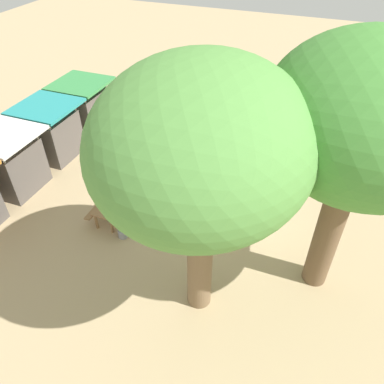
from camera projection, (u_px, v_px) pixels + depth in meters
name	position (u px, v px, depth m)	size (l,w,h in m)	color
ground_plane	(231.00, 217.00, 14.20)	(60.00, 60.00, 0.00)	tan
elephant	(201.00, 198.00, 13.79)	(1.85, 1.24, 1.27)	slate
person_handler	(240.00, 219.00, 12.73)	(0.46, 0.32, 1.62)	#3F3833
shade_tree_main	(202.00, 147.00, 7.89)	(5.31, 4.87, 7.43)	brown
shade_tree_secondary	(365.00, 119.00, 8.38)	(5.26, 4.82, 7.65)	brown
wooden_bench	(231.00, 151.00, 16.86)	(1.45, 0.68, 0.88)	brown
picnic_table_near	(325.00, 160.00, 16.15)	(1.91, 1.92, 0.78)	brown
picnic_table_far	(111.00, 208.00, 13.72)	(1.50, 1.48, 0.78)	olive
market_stall_white	(12.00, 165.00, 14.90)	(2.50, 2.50, 2.52)	#59514C
market_stall_teal	(52.00, 134.00, 16.77)	(2.50, 2.50, 2.52)	#59514C
market_stall_green	(85.00, 109.00, 18.65)	(2.50, 2.50, 2.52)	#59514C
feed_bucket	(123.00, 233.00, 13.31)	(0.36, 0.36, 0.32)	gray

